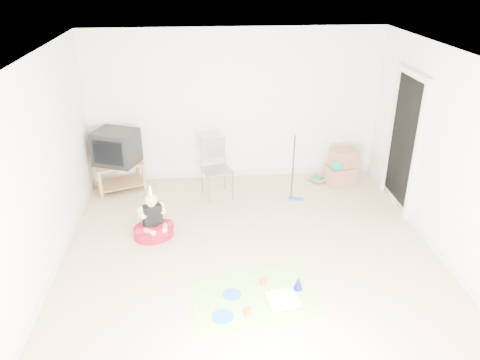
{
  "coord_description": "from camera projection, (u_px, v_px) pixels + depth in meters",
  "views": [
    {
      "loc": [
        -0.6,
        -5.21,
        3.58
      ],
      "look_at": [
        -0.1,
        0.4,
        0.9
      ],
      "focal_mm": 35.0,
      "sensor_mm": 36.0,
      "label": 1
    }
  ],
  "objects": [
    {
      "name": "folding_chair",
      "position": [
        217.0,
        170.0,
        7.56
      ],
      "size": [
        0.54,
        0.53,
        0.98
      ],
      "color": "gray",
      "rests_on": "ground"
    },
    {
      "name": "tv_stand",
      "position": [
        120.0,
        174.0,
        7.87
      ],
      "size": [
        0.9,
        0.73,
        0.49
      ],
      "color": "olive",
      "rests_on": "ground"
    },
    {
      "name": "orange_cup_near",
      "position": [
        263.0,
        282.0,
        5.64
      ],
      "size": [
        0.09,
        0.09,
        0.08
      ],
      "primitive_type": "cylinder",
      "rotation": [
        0.0,
        0.0,
        0.21
      ],
      "color": "#CD5D16",
      "rests_on": "party_mat"
    },
    {
      "name": "blue_plate_near",
      "position": [
        232.0,
        294.0,
        5.48
      ],
      "size": [
        0.29,
        0.29,
        0.01
      ],
      "primitive_type": "cylinder",
      "rotation": [
        0.0,
        0.0,
        0.48
      ],
      "color": "blue",
      "rests_on": "party_mat"
    },
    {
      "name": "blue_plate_far",
      "position": [
        223.0,
        316.0,
        5.14
      ],
      "size": [
        0.28,
        0.28,
        0.01
      ],
      "primitive_type": "cylinder",
      "rotation": [
        0.0,
        0.0,
        -0.16
      ],
      "color": "blue",
      "rests_on": "party_mat"
    },
    {
      "name": "cardboard_boxes",
      "position": [
        342.0,
        167.0,
        8.1
      ],
      "size": [
        0.57,
        0.5,
        0.62
      ],
      "color": "#A77351",
      "rests_on": "ground"
    },
    {
      "name": "birthday_cake",
      "position": [
        283.0,
        301.0,
        5.32
      ],
      "size": [
        0.39,
        0.33,
        0.16
      ],
      "color": "white",
      "rests_on": "party_mat"
    },
    {
      "name": "ground",
      "position": [
        250.0,
        253.0,
        6.27
      ],
      "size": [
        5.0,
        5.0,
        0.0
      ],
      "primitive_type": "plane",
      "color": "#C6B08E",
      "rests_on": "ground"
    },
    {
      "name": "floor_mop",
      "position": [
        296.0,
        185.0,
        7.54
      ],
      "size": [
        0.27,
        0.34,
        1.02
      ],
      "color": "blue",
      "rests_on": "ground"
    },
    {
      "name": "doorway_recess",
      "position": [
        404.0,
        144.0,
        7.11
      ],
      "size": [
        0.02,
        0.9,
        2.05
      ],
      "primitive_type": "cube",
      "color": "black",
      "rests_on": "ground"
    },
    {
      "name": "party_mat",
      "position": [
        253.0,
        297.0,
        5.45
      ],
      "size": [
        1.59,
        1.26,
        0.01
      ],
      "primitive_type": "cube",
      "rotation": [
        0.0,
        0.0,
        0.16
      ],
      "color": "#EE3299",
      "rests_on": "ground"
    },
    {
      "name": "orange_cup_far",
      "position": [
        248.0,
        311.0,
        5.15
      ],
      "size": [
        0.09,
        0.09,
        0.09
      ],
      "primitive_type": "cylinder",
      "rotation": [
        0.0,
        0.0,
        0.19
      ],
      "color": "#CD5D16",
      "rests_on": "party_mat"
    },
    {
      "name": "seated_woman",
      "position": [
        153.0,
        225.0,
        6.57
      ],
      "size": [
        0.74,
        0.74,
        0.81
      ],
      "color": "#A70F26",
      "rests_on": "ground"
    },
    {
      "name": "crt_tv",
      "position": [
        116.0,
        147.0,
        7.67
      ],
      "size": [
        0.81,
        0.75,
        0.56
      ],
      "primitive_type": "cube",
      "rotation": [
        0.0,
        0.0,
        -0.38
      ],
      "color": "black",
      "rests_on": "tv_stand"
    },
    {
      "name": "blue_party_hat",
      "position": [
        298.0,
        283.0,
        5.55
      ],
      "size": [
        0.13,
        0.13,
        0.17
      ],
      "primitive_type": "cone",
      "rotation": [
        0.0,
        0.0,
        0.13
      ],
      "color": "#181CA9",
      "rests_on": "party_mat"
    },
    {
      "name": "book_pile",
      "position": [
        316.0,
        179.0,
        8.24
      ],
      "size": [
        0.27,
        0.3,
        0.11
      ],
      "color": "#267449",
      "rests_on": "ground"
    }
  ]
}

